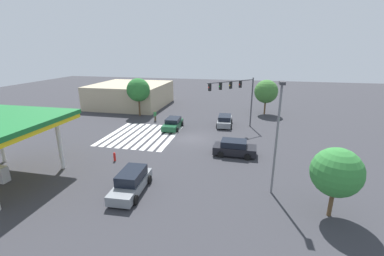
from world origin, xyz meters
TOP-DOWN VIEW (x-y plane):
  - ground_plane at (0.00, 0.00)m, footprint 122.01×122.01m
  - crosswalk_markings at (0.00, -6.34)m, footprint 9.35×8.20m
  - traffic_signal_mast at (-4.72, 4.72)m, footprint 5.35×5.35m
  - car_0 at (-6.35, 3.23)m, footprint 4.57×2.20m
  - car_1 at (12.36, -1.92)m, footprint 4.78×2.17m
  - car_2 at (-3.53, -3.38)m, footprint 4.53×2.19m
  - car_3 at (3.75, 5.17)m, footprint 2.25×4.24m
  - corner_building at (-15.86, -15.09)m, footprint 12.68×12.68m
  - pedestrian at (-6.56, -7.00)m, footprint 0.41×0.41m
  - street_light_pole_a at (10.29, 8.27)m, footprint 0.80×0.36m
  - tree_corner_a at (12.36, 11.69)m, footprint 3.04×3.04m
  - tree_corner_b at (-8.91, -10.45)m, footprint 3.59×3.59m
  - tree_corner_c at (-14.31, 8.97)m, footprint 3.70×3.70m
  - fire_hydrant at (7.63, -5.87)m, footprint 0.22×0.22m

SIDE VIEW (x-z plane):
  - ground_plane at x=0.00m, z-range 0.00..0.00m
  - crosswalk_markings at x=0.00m, z-range 0.00..0.01m
  - fire_hydrant at x=7.63m, z-range 0.00..0.86m
  - car_2 at x=-3.53m, z-range -0.03..1.37m
  - car_0 at x=-6.35m, z-range -0.02..1.45m
  - car_3 at x=3.75m, z-range -0.03..1.50m
  - car_1 at x=12.36m, z-range -0.05..1.58m
  - pedestrian at x=-6.56m, z-range 0.08..1.63m
  - corner_building at x=-15.86m, z-range 0.00..4.04m
  - tree_corner_a at x=12.36m, z-range 0.76..5.35m
  - tree_corner_c at x=-14.31m, z-range 0.91..6.45m
  - tree_corner_b at x=-8.91m, z-range 1.15..7.06m
  - street_light_pole_a at x=10.29m, z-range 0.80..9.00m
  - traffic_signal_mast at x=-4.72m, z-range 1.75..8.38m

